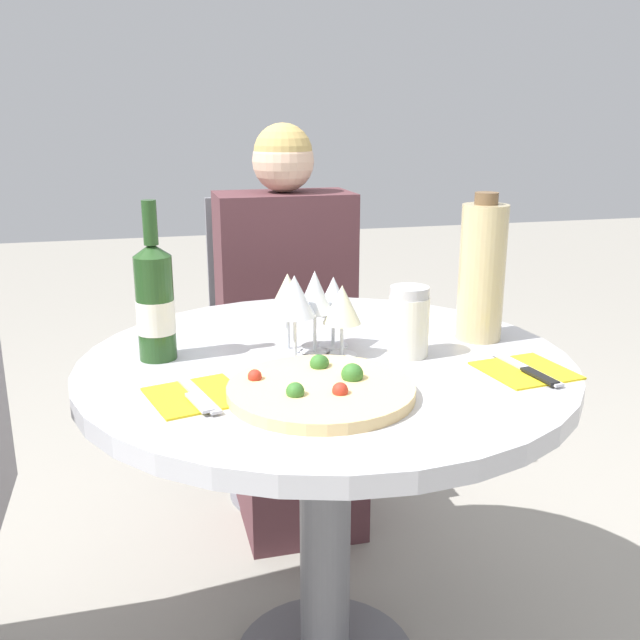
% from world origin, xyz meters
% --- Properties ---
extents(dining_table, '(0.95, 0.95, 0.72)m').
position_xyz_m(dining_table, '(0.00, 0.00, 0.58)').
color(dining_table, slate).
rests_on(dining_table, ground_plane).
extents(chair_behind_diner, '(0.41, 0.41, 0.93)m').
position_xyz_m(chair_behind_diner, '(0.08, 0.83, 0.44)').
color(chair_behind_diner, slate).
rests_on(chair_behind_diner, ground_plane).
extents(seated_diner, '(0.39, 0.45, 1.15)m').
position_xyz_m(seated_diner, '(0.08, 0.68, 0.51)').
color(seated_diner, '#512D33').
rests_on(seated_diner, ground_plane).
extents(pizza_large, '(0.31, 0.31, 0.05)m').
position_xyz_m(pizza_large, '(-0.06, -0.19, 0.73)').
color(pizza_large, '#E5C17F').
rests_on(pizza_large, dining_table).
extents(wine_bottle, '(0.07, 0.07, 0.30)m').
position_xyz_m(wine_bottle, '(-0.31, 0.07, 0.83)').
color(wine_bottle, '#23471E').
rests_on(wine_bottle, dining_table).
extents(tall_carafe, '(0.09, 0.09, 0.30)m').
position_xyz_m(tall_carafe, '(0.34, 0.04, 0.87)').
color(tall_carafe, tan).
rests_on(tall_carafe, dining_table).
extents(sugar_shaker, '(0.08, 0.08, 0.14)m').
position_xyz_m(sugar_shaker, '(0.16, -0.03, 0.79)').
color(sugar_shaker, silver).
rests_on(sugar_shaker, dining_table).
extents(wine_glass_center, '(0.07, 0.07, 0.17)m').
position_xyz_m(wine_glass_center, '(-0.01, 0.03, 0.84)').
color(wine_glass_center, silver).
rests_on(wine_glass_center, dining_table).
extents(wine_glass_back_left, '(0.07, 0.07, 0.16)m').
position_xyz_m(wine_glass_back_left, '(-0.06, 0.06, 0.84)').
color(wine_glass_back_left, silver).
rests_on(wine_glass_back_left, dining_table).
extents(wine_glass_front_left, '(0.08, 0.08, 0.17)m').
position_xyz_m(wine_glass_front_left, '(-0.06, -0.00, 0.84)').
color(wine_glass_front_left, silver).
rests_on(wine_glass_front_left, dining_table).
extents(wine_glass_front_right, '(0.07, 0.07, 0.14)m').
position_xyz_m(wine_glass_front_right, '(0.03, -0.00, 0.82)').
color(wine_glass_front_right, silver).
rests_on(wine_glass_front_right, dining_table).
extents(wine_glass_back_right, '(0.07, 0.07, 0.14)m').
position_xyz_m(wine_glass_back_right, '(0.03, 0.06, 0.82)').
color(wine_glass_back_right, silver).
rests_on(wine_glass_back_right, dining_table).
extents(place_setting_left, '(0.18, 0.19, 0.01)m').
position_xyz_m(place_setting_left, '(-0.26, -0.14, 0.72)').
color(place_setting_left, yellow).
rests_on(place_setting_left, dining_table).
extents(place_setting_right, '(0.17, 0.19, 0.01)m').
position_xyz_m(place_setting_right, '(0.33, -0.17, 0.72)').
color(place_setting_right, yellow).
rests_on(place_setting_right, dining_table).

